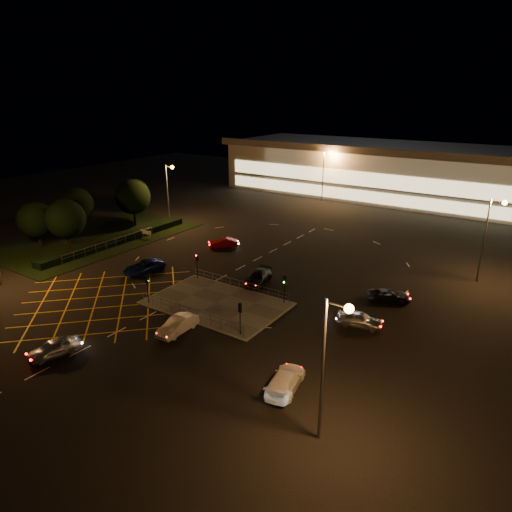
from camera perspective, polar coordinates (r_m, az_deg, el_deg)
The scene contains 26 objects.
ground at distance 51.53m, azimuth -5.34°, elevation -4.61°, with size 180.00×180.00×0.00m, color black.
pedestrian_island at distance 48.95m, azimuth -4.98°, elevation -5.90°, with size 14.00×9.00×0.12m, color #4C4944.
grass_verge at distance 74.71m, azimuth -19.35°, elevation 2.21°, with size 18.00×30.00×0.08m, color black.
hedge at distance 70.77m, azimuth -16.91°, elevation 1.92°, with size 2.00×26.00×1.00m, color black.
supermarket at distance 103.82m, azimuth 16.85°, elevation 10.20°, with size 72.00×26.50×10.50m.
streetlight_se at distance 28.25m, azimuth 9.26°, elevation -11.83°, with size 1.78×0.56×10.03m.
streetlight_nw at distance 77.52m, azimuth -10.82°, elevation 8.58°, with size 1.78×0.56×10.03m.
streetlight_ne at distance 58.33m, azimuth 27.23°, elevation 3.02°, with size 1.78×0.56×10.03m.
streetlight_far_left at distance 94.12m, azimuth 8.65°, elevation 10.66°, with size 1.78×0.56×10.03m.
signal_sw at distance 49.17m, azimuth -13.47°, elevation -3.33°, with size 0.28×0.30×3.15m.
signal_se at distance 41.81m, azimuth -2.00°, elevation -7.04°, with size 0.28×0.30×3.15m.
signal_nw at distance 54.44m, azimuth -7.39°, elevation -0.63°, with size 0.28×0.30×3.15m.
signal_ne at distance 47.90m, azimuth 3.58°, elevation -3.43°, with size 0.28×0.30×3.15m.
tree_a at distance 71.01m, azimuth -25.81°, elevation 4.06°, with size 5.04×5.04×6.86m.
tree_b at distance 76.72m, azimuth -21.58°, elevation 5.96°, with size 5.40×5.40×7.35m.
tree_c at distance 78.33m, azimuth -15.14°, elevation 7.16°, with size 5.76×5.76×7.84m.
tree_d at distance 86.81m, azimuth -14.79°, elevation 7.76°, with size 4.68×4.68×6.37m.
tree_e at distance 68.62m, azimuth -22.70°, elevation 4.29°, with size 5.40×5.40×7.35m.
car_near_silver at distance 43.16m, azimuth -23.89°, elevation -10.44°, with size 1.74×4.33×1.48m, color silver.
car_queue_white at distance 43.65m, azimuth -9.77°, elevation -8.52°, with size 1.57×4.49×1.48m, color #B9B9B9.
car_left_blue at distance 58.39m, azimuth -13.82°, elevation -1.32°, with size 2.47×5.36×1.49m, color #0D1D51.
car_far_dkgrey at distance 53.45m, azimuth 0.28°, elevation -2.75°, with size 2.02×4.98×1.45m, color black.
car_right_silver at distance 45.17m, azimuth 12.81°, elevation -7.71°, with size 1.76×4.37×1.49m, color #B2B4BA.
car_circ_red at distance 66.07m, azimuth -4.08°, elevation 1.64°, with size 1.41×4.03×1.33m, color maroon.
car_east_grey at distance 51.11m, azimuth 16.28°, elevation -4.80°, with size 2.13×4.61×1.28m, color black.
car_approach_white at distance 35.77m, azimuth 3.69°, elevation -15.24°, with size 2.05×5.05×1.47m, color silver.
Camera 1 is at (29.89, -36.18, 21.29)m, focal length 32.00 mm.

